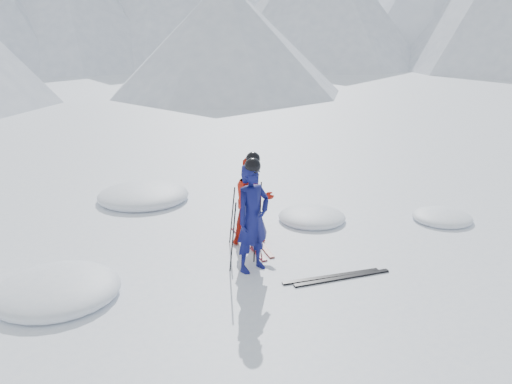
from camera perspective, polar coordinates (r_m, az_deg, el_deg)
ground at (r=10.51m, az=7.41°, el=-5.01°), size 160.00×160.00×0.00m
skier_blue at (r=8.89m, az=-0.34°, el=-2.81°), size 0.69×0.47×1.82m
skier_red at (r=10.02m, az=-0.31°, el=-0.98°), size 0.96×0.86×1.65m
pole_blue_left at (r=8.94m, az=-2.45°, el=-4.79°), size 0.12×0.09×1.21m
pole_blue_right at (r=9.32m, az=-0.09°, el=-3.82°), size 0.12×0.07×1.21m
pole_red_left at (r=10.12m, az=-2.52°, el=-2.44°), size 0.11×0.09×1.10m
pole_red_right at (r=10.39m, az=0.47°, el=-1.89°), size 0.11×0.08×1.10m
ski_worn_left at (r=10.23m, az=-0.84°, el=-5.42°), size 0.60×1.65×0.03m
ski_worn_right at (r=10.37m, az=0.22°, el=-5.10°), size 0.71×1.61×0.03m
ski_loose_a at (r=9.04m, az=7.94°, el=-8.80°), size 1.62×0.70×0.03m
ski_loose_b at (r=9.02m, az=9.08°, el=-8.92°), size 1.64×0.64×0.03m
snow_lumps at (r=11.13m, az=-8.78°, el=-3.80°), size 9.11×6.90×0.47m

